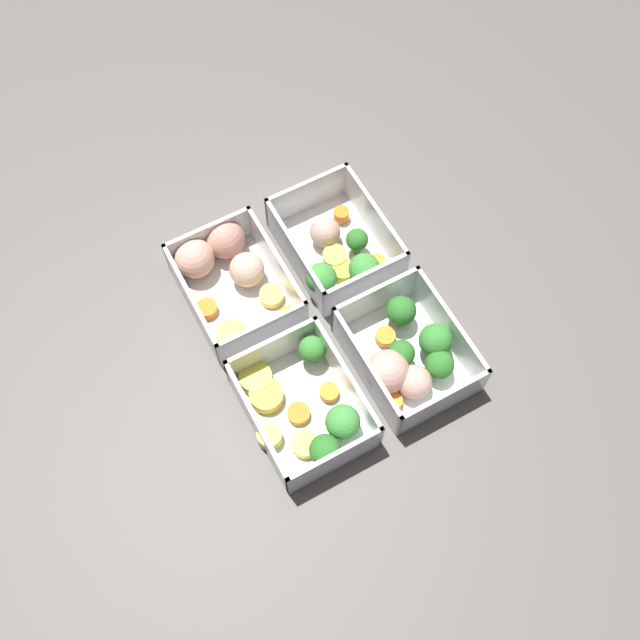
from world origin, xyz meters
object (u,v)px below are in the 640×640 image
Objects in this scene: container_near_right at (306,408)px; container_near_left at (228,272)px; container_far_left at (338,250)px; container_far_right at (408,356)px.

container_near_left is at bearing -179.59° from container_near_right.
container_near_left is 0.20m from container_near_right.
container_near_left is 1.12× the size of container_near_right.
container_far_left is (-0.16, 0.13, 0.00)m from container_near_right.
container_near_left is at bearing -146.33° from container_far_right.
container_far_left is (0.04, 0.14, 0.00)m from container_near_left.
container_near_right is 0.21m from container_far_left.
container_far_left and container_far_right have the same top height.
container_far_left is 0.17m from container_far_right.
container_far_left is 1.00× the size of container_far_right.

